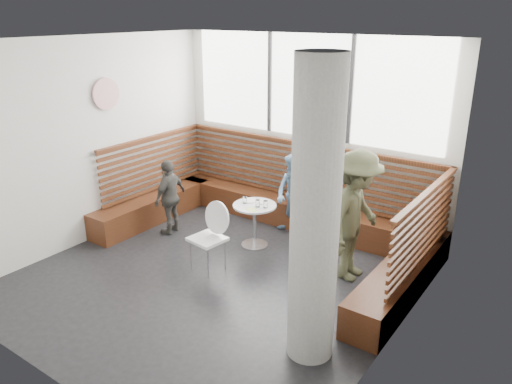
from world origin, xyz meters
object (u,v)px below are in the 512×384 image
Objects in this scene: child_back at (294,196)px; child_left at (170,197)px; cafe_chair at (211,231)px; cafe_table at (255,216)px; concrete_column at (315,217)px; adult_man at (356,216)px.

child_left is (-1.73, -1.08, -0.06)m from child_back.
cafe_chair is at bearing -89.19° from child_back.
cafe_table is 1.50m from child_left.
child_back is 1.09× the size of child_left.
child_back is at bearing 68.05° from cafe_table.
cafe_table is 0.51× the size of child_back.
cafe_table is at bearing -98.61° from child_back.
concrete_column is 2.53× the size of child_left.
adult_man is at bearing 100.42° from concrete_column.
concrete_column is 1.74× the size of adult_man.
cafe_table is 0.55× the size of child_left.
concrete_column is at bearing -13.72° from cafe_chair.
child_back is at bearing 62.54° from adult_man.
adult_man is 3.17m from child_left.
cafe_chair is 0.79× the size of child_left.
cafe_chair is 0.54× the size of adult_man.
concrete_column is 2.48m from cafe_chair.
adult_man is at bearing -0.33° from cafe_table.
concrete_column is 4.58× the size of cafe_table.
cafe_table is at bearing 92.90° from cafe_chair.
adult_man reaches higher than cafe_table.
cafe_table is 0.38× the size of adult_man.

